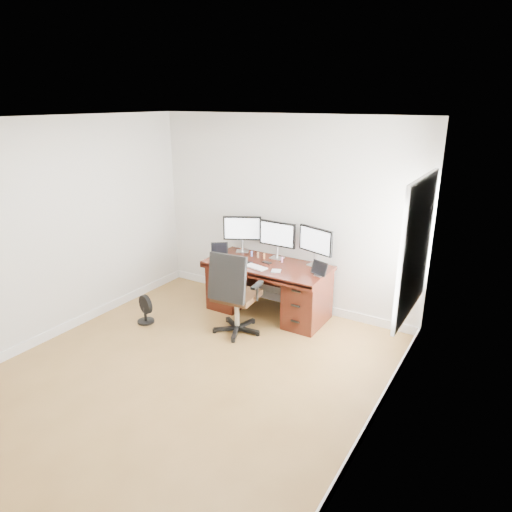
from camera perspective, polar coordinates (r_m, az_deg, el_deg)
The scene contains 19 objects.
ground at distance 5.23m, azimuth -8.84°, elevation -14.58°, with size 4.50×4.50×0.00m, color olive.
back_wall at distance 6.42m, azimuth 3.49°, elevation 5.25°, with size 4.00×0.10×2.70m, color silver.
right_wall at distance 3.81m, azimuth 15.06°, elevation -5.17°, with size 0.10×4.50×2.70m.
desk at distance 6.36m, azimuth 1.55°, elevation -3.84°, with size 1.70×0.80×0.75m.
office_chair at distance 5.84m, azimuth -2.65°, elevation -6.38°, with size 0.66×0.65×1.12m.
floor_fan at distance 6.36m, azimuth -13.72°, elevation -6.53°, with size 0.27×0.23×0.39m.
monitor_left at distance 6.62m, azimuth -1.74°, elevation 3.33°, with size 0.50×0.28×0.53m.
monitor_center at distance 6.33m, azimuth 2.67°, elevation 2.60°, with size 0.55×0.14×0.53m.
monitor_right at distance 6.09m, azimuth 7.46°, elevation 1.78°, with size 0.54×0.20×0.53m.
tablet_left at distance 6.54m, azimuth -4.63°, elevation 0.80°, with size 0.23×0.20×0.19m.
tablet_right at distance 5.82m, azimuth 7.87°, elevation -1.68°, with size 0.25×0.14×0.19m.
keyboard at distance 6.07m, azimuth -0.01°, elevation -1.39°, with size 0.31×0.13×0.01m, color white.
trackpad at distance 5.95m, azimuth 2.53°, elevation -1.87°, with size 0.12×0.12×0.01m, color silver.
drawing_tablet at distance 6.22m, azimuth -1.47°, elevation -0.91°, with size 0.22×0.14×0.01m, color black.
phone at distance 6.24m, azimuth 1.36°, elevation -0.82°, with size 0.14×0.07×0.01m, color black.
figurine_blue at distance 6.48m, azimuth -0.53°, elevation 0.32°, with size 0.03×0.03×0.08m.
figurine_brown at distance 6.43m, azimuth 0.24°, elevation 0.17°, with size 0.03×0.03×0.08m.
figurine_orange at distance 6.39m, azimuth 1.01°, elevation 0.02°, with size 0.03×0.03×0.08m.
figurine_pink at distance 6.26m, azimuth 3.27°, elevation -0.42°, with size 0.03×0.03×0.08m.
Camera 1 is at (2.89, -3.27, 2.87)m, focal length 32.00 mm.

